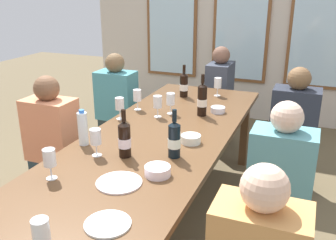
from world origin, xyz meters
The scene contains 26 objects.
ground_plane centered at (0.00, 0.00, 0.00)m, with size 12.00×12.00×0.00m, color brown.
back_wall_with_windows centered at (0.00, 2.77, 1.45)m, with size 4.15×0.10×2.90m.
dining_table centered at (0.00, 0.00, 0.68)m, with size 0.95×2.83×0.74m.
white_plate_0 centered at (0.21, -0.99, 0.74)m, with size 0.21×0.21×0.01m, color white.
white_plate_1 centered at (0.08, -0.65, 0.74)m, with size 0.25×0.25×0.01m, color white.
wine_bottle_0 centered at (0.23, -0.23, 0.85)m, with size 0.08×0.08×0.30m.
wine_bottle_1 centered at (-0.16, 1.02, 0.85)m, with size 0.08×0.08×0.30m.
wine_bottle_2 centered at (0.16, 0.57, 0.87)m, with size 0.08×0.08×0.34m.
wine_bottle_3 centered at (-0.05, -0.34, 0.85)m, with size 0.08×0.08×0.30m.
tasting_bowl_0 centered at (0.26, 0.69, 0.76)m, with size 0.12×0.12×0.05m, color white.
tasting_bowl_1 centered at (0.23, -0.49, 0.77)m, with size 0.15×0.15×0.05m, color white.
tasting_bowl_2 centered at (0.26, 0.01, 0.77)m, with size 0.13×0.13×0.05m, color white.
water_bottle centered at (-0.39, -0.28, 0.85)m, with size 0.06×0.06×0.24m.
wine_glass_0 centered at (-0.09, 0.51, 0.86)m, with size 0.07×0.07×0.17m.
wine_glass_1 centered at (0.13, 1.16, 0.86)m, with size 0.07×0.07×0.17m.
wine_glass_2 centered at (-0.22, -0.40, 0.86)m, with size 0.07×0.07×0.17m.
wine_glass_3 centered at (0.09, -1.27, 0.86)m, with size 0.07×0.07×0.17m.
wine_glass_4 centered at (-0.41, 0.25, 0.86)m, with size 0.07×0.07×0.17m.
wine_glass_6 centered at (-0.29, -0.74, 0.86)m, with size 0.07×0.07×0.17m.
wine_glass_7 centered at (-0.15, 0.40, 0.86)m, with size 0.07×0.07×0.17m.
wine_glass_8 centered at (-0.38, 0.51, 0.86)m, with size 0.07×0.07×0.17m.
seated_person_0 centered at (-0.85, 0.97, 0.53)m, with size 0.38×0.24×1.11m.
seated_person_1 centered at (0.85, 0.97, 0.53)m, with size 0.38×0.24×1.11m.
seated_person_4 centered at (-0.85, -0.04, 0.53)m, with size 0.38×0.24×1.11m.
seated_person_5 centered at (0.85, -0.04, 0.53)m, with size 0.38×0.24×1.11m.
seated_person_6 centered at (0.00, 1.77, 0.53)m, with size 0.24×0.38×1.11m.
Camera 1 is at (0.98, -2.19, 1.74)m, focal length 40.36 mm.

